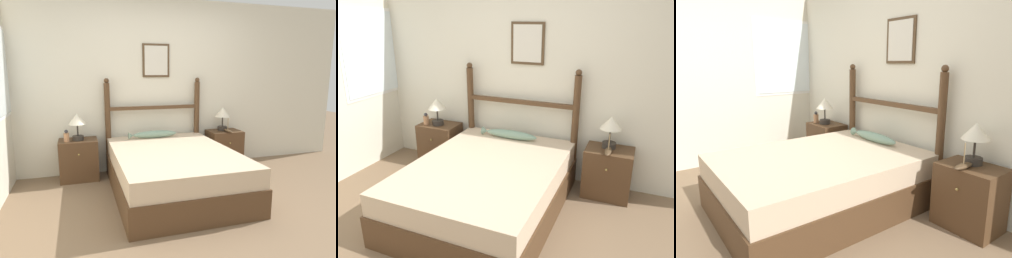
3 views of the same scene
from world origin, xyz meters
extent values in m
plane|color=#7A6047|center=(0.00, 0.00, 0.00)|extent=(16.00, 16.00, 0.00)
cube|color=beige|center=(0.00, 1.73, 1.27)|extent=(6.40, 0.06, 2.55)
cube|color=#4C3823|center=(-0.07, 1.69, 1.65)|extent=(0.41, 0.02, 0.49)
cube|color=beige|center=(-0.07, 1.68, 1.65)|extent=(0.35, 0.01, 0.43)
cube|color=#4C331E|center=(-0.13, 0.67, 0.16)|extent=(1.46, 1.97, 0.32)
cube|color=#CCB293|center=(-0.13, 0.67, 0.43)|extent=(1.42, 1.93, 0.22)
cylinder|color=#4C331E|center=(-0.82, 1.61, 0.67)|extent=(0.08, 0.08, 1.33)
sphere|color=#4C331E|center=(-0.82, 1.61, 1.37)|extent=(0.07, 0.07, 0.07)
cylinder|color=#4C331E|center=(0.56, 1.61, 0.67)|extent=(0.08, 0.08, 1.33)
sphere|color=#4C331E|center=(0.56, 1.61, 1.37)|extent=(0.07, 0.07, 0.07)
cube|color=#4C331E|center=(-0.13, 1.61, 0.96)|extent=(1.38, 0.06, 0.05)
cube|color=#4C331E|center=(-1.25, 1.48, 0.28)|extent=(0.52, 0.38, 0.57)
sphere|color=tan|center=(-1.25, 1.28, 0.41)|extent=(0.02, 0.02, 0.02)
cube|color=#4C331E|center=(0.99, 1.48, 0.28)|extent=(0.52, 0.38, 0.57)
sphere|color=tan|center=(0.99, 1.28, 0.41)|extent=(0.02, 0.02, 0.02)
cylinder|color=#2D2823|center=(-1.24, 1.45, 0.60)|extent=(0.15, 0.15, 0.06)
cylinder|color=#2D2823|center=(-1.24, 1.45, 0.71)|extent=(0.02, 0.02, 0.16)
cone|color=beige|center=(-1.24, 1.45, 0.86)|extent=(0.24, 0.24, 0.14)
cylinder|color=#2D2823|center=(0.97, 1.52, 0.60)|extent=(0.15, 0.15, 0.06)
cylinder|color=#2D2823|center=(0.97, 1.52, 0.71)|extent=(0.02, 0.02, 0.16)
cone|color=beige|center=(0.97, 1.52, 0.86)|extent=(0.24, 0.24, 0.14)
cylinder|color=tan|center=(-1.39, 1.40, 0.63)|extent=(0.07, 0.07, 0.12)
sphere|color=#333338|center=(-1.39, 1.40, 0.71)|extent=(0.05, 0.05, 0.05)
ellipsoid|color=#4C3823|center=(0.98, 1.36, 0.59)|extent=(0.07, 0.24, 0.04)
cylinder|color=#997F56|center=(0.98, 1.36, 0.70)|extent=(0.01, 0.01, 0.17)
ellipsoid|color=gray|center=(-0.16, 1.42, 0.59)|extent=(0.65, 0.10, 0.11)
cone|color=gray|center=(-0.52, 1.42, 0.59)|extent=(0.07, 0.10, 0.10)
camera|label=1|loc=(-1.23, -2.73, 1.49)|focal=32.00mm
camera|label=2|loc=(1.25, -2.03, 1.97)|focal=35.00mm
camera|label=3|loc=(2.27, -0.82, 1.42)|focal=32.00mm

